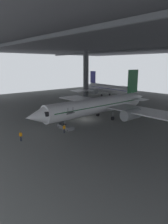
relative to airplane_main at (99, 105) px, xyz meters
The scene contains 7 objects.
ground_plane 4.54m from the airplane_main, 133.55° to the right, with size 110.00×110.00×0.00m, color slate.
hangar_structure 18.97m from the airplane_main, 100.73° to the left, with size 121.00×99.00×18.91m.
airplane_main is the anchor object (origin of this frame).
boarding_stairs 10.33m from the airplane_main, 87.07° to the right, with size 4.17×1.54×4.62m.
crew_worker_near_nose 19.89m from the airplane_main, 86.73° to the right, with size 0.42×0.41×1.71m.
crew_worker_by_stairs 12.33m from the airplane_main, 77.70° to the right, with size 0.24×0.55×1.68m.
airplane_distant 36.28m from the airplane_main, 128.86° to the left, with size 30.33×29.44×9.76m.
Camera 1 is at (34.61, -30.90, 12.60)m, focal length 32.85 mm.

